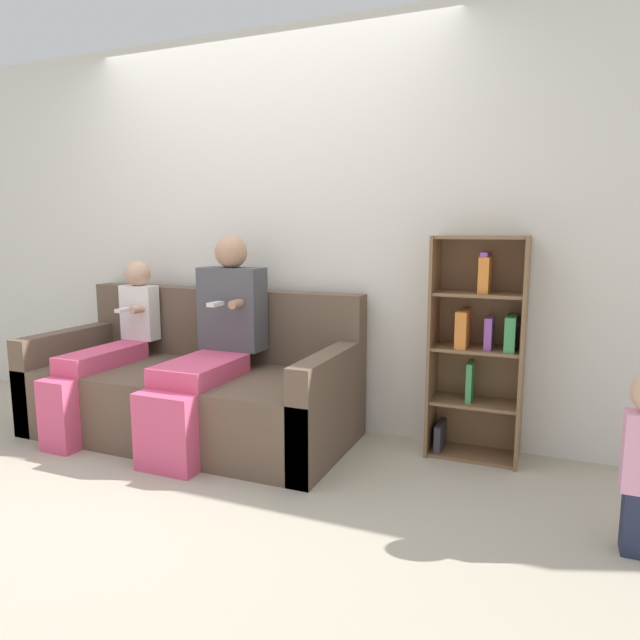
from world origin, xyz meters
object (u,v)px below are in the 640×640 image
at_px(couch, 194,390).
at_px(adult_seated, 212,341).
at_px(bookshelf, 479,343).
at_px(child_seated, 107,347).

xyz_separation_m(couch, adult_seated, (0.20, -0.08, 0.35)).
bearing_deg(bookshelf, adult_seated, -164.43).
bearing_deg(couch, child_seated, -166.25).
bearing_deg(adult_seated, bookshelf, 15.57).
relative_size(couch, bookshelf, 1.61).
height_order(adult_seated, child_seated, adult_seated).
xyz_separation_m(couch, child_seated, (-0.56, -0.14, 0.26)).
bearing_deg(adult_seated, couch, 157.45).
distance_m(couch, child_seated, 0.63).
bearing_deg(bookshelf, child_seated, -168.28).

